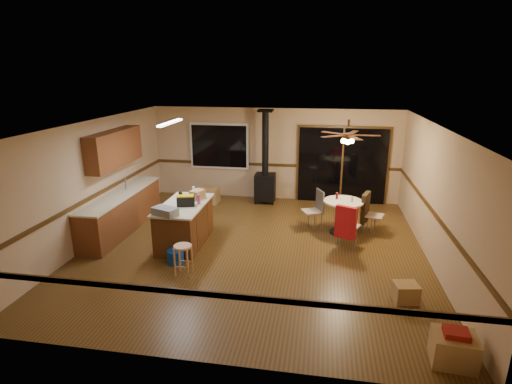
% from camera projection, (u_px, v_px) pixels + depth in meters
% --- Properties ---
extents(floor, '(7.00, 7.00, 0.00)m').
position_uv_depth(floor, '(254.00, 248.00, 8.43)').
color(floor, '#543817').
rests_on(floor, ground).
extents(ceiling, '(7.00, 7.00, 0.00)m').
position_uv_depth(ceiling, '(253.00, 125.00, 7.67)').
color(ceiling, silver).
rests_on(ceiling, ground).
extents(wall_back, '(7.00, 0.00, 7.00)m').
position_uv_depth(wall_back, '(274.00, 154.00, 11.35)').
color(wall_back, tan).
rests_on(wall_back, ground).
extents(wall_front, '(7.00, 0.00, 7.00)m').
position_uv_depth(wall_front, '(204.00, 272.00, 4.75)').
color(wall_front, tan).
rests_on(wall_front, ground).
extents(wall_left, '(0.00, 7.00, 7.00)m').
position_uv_depth(wall_left, '(94.00, 182.00, 8.60)').
color(wall_left, tan).
rests_on(wall_left, ground).
extents(wall_right, '(0.00, 7.00, 7.00)m').
position_uv_depth(wall_right, '(437.00, 198.00, 7.50)').
color(wall_right, tan).
rests_on(wall_right, ground).
extents(chair_rail, '(7.00, 7.00, 0.08)m').
position_uv_depth(chair_rail, '(254.00, 203.00, 8.14)').
color(chair_rail, '#462C11').
rests_on(chair_rail, ground).
extents(window, '(1.72, 0.10, 1.32)m').
position_uv_depth(window, '(219.00, 146.00, 11.49)').
color(window, black).
rests_on(window, ground).
extents(sliding_door, '(2.52, 0.10, 2.10)m').
position_uv_depth(sliding_door, '(342.00, 166.00, 11.08)').
color(sliding_door, black).
rests_on(sliding_door, ground).
extents(lower_cabinets, '(0.60, 3.00, 0.86)m').
position_uv_depth(lower_cabinets, '(122.00, 212.00, 9.28)').
color(lower_cabinets, brown).
rests_on(lower_cabinets, ground).
extents(countertop, '(0.64, 3.04, 0.04)m').
position_uv_depth(countertop, '(120.00, 194.00, 9.15)').
color(countertop, beige).
rests_on(countertop, lower_cabinets).
extents(upper_cabinets, '(0.35, 2.00, 0.80)m').
position_uv_depth(upper_cabinets, '(115.00, 148.00, 9.06)').
color(upper_cabinets, brown).
rests_on(upper_cabinets, ground).
extents(kitchen_island, '(0.88, 1.68, 0.90)m').
position_uv_depth(kitchen_island, '(185.00, 224.00, 8.53)').
color(kitchen_island, '#532D14').
rests_on(kitchen_island, ground).
extents(wood_stove, '(0.55, 0.50, 2.52)m').
position_uv_depth(wood_stove, '(265.00, 178.00, 11.12)').
color(wood_stove, black).
rests_on(wood_stove, ground).
extents(ceiling_fan, '(0.24, 0.24, 0.55)m').
position_uv_depth(ceiling_fan, '(348.00, 138.00, 8.57)').
color(ceiling_fan, brown).
rests_on(ceiling_fan, ceiling).
extents(fluorescent_strip, '(0.10, 1.20, 0.04)m').
position_uv_depth(fluorescent_strip, '(170.00, 123.00, 8.24)').
color(fluorescent_strip, white).
rests_on(fluorescent_strip, ceiling).
extents(toolbox_grey, '(0.56, 0.43, 0.15)m').
position_uv_depth(toolbox_grey, '(165.00, 211.00, 7.74)').
color(toolbox_grey, slate).
rests_on(toolbox_grey, kitchen_island).
extents(toolbox_black, '(0.40, 0.28, 0.20)m').
position_uv_depth(toolbox_black, '(186.00, 201.00, 8.27)').
color(toolbox_black, black).
rests_on(toolbox_black, kitchen_island).
extents(toolbox_yellow_lid, '(0.37, 0.26, 0.03)m').
position_uv_depth(toolbox_yellow_lid, '(185.00, 196.00, 8.24)').
color(toolbox_yellow_lid, gold).
rests_on(toolbox_yellow_lid, toolbox_black).
extents(box_on_island, '(0.31, 0.36, 0.20)m').
position_uv_depth(box_on_island, '(197.00, 195.00, 8.70)').
color(box_on_island, '#A57D49').
rests_on(box_on_island, kitchen_island).
extents(bottle_dark, '(0.10, 0.10, 0.28)m').
position_uv_depth(bottle_dark, '(181.00, 198.00, 8.35)').
color(bottle_dark, black).
rests_on(bottle_dark, kitchen_island).
extents(bottle_pink, '(0.07, 0.07, 0.21)m').
position_uv_depth(bottle_pink, '(199.00, 199.00, 8.37)').
color(bottle_pink, '#D84C8C').
rests_on(bottle_pink, kitchen_island).
extents(bottle_white, '(0.07, 0.07, 0.17)m').
position_uv_depth(bottle_white, '(194.00, 190.00, 9.06)').
color(bottle_white, white).
rests_on(bottle_white, kitchen_island).
extents(bar_stool, '(0.42, 0.42, 0.59)m').
position_uv_depth(bar_stool, '(183.00, 260.00, 7.24)').
color(bar_stool, tan).
rests_on(bar_stool, floor).
extents(blue_bucket, '(0.38, 0.38, 0.27)m').
position_uv_depth(blue_bucket, '(175.00, 257.00, 7.74)').
color(blue_bucket, '#0C3EAB').
rests_on(blue_bucket, floor).
extents(dining_table, '(0.89, 0.89, 0.78)m').
position_uv_depth(dining_table, '(343.00, 211.00, 9.07)').
color(dining_table, black).
rests_on(dining_table, ground).
extents(glass_red, '(0.07, 0.07, 0.15)m').
position_uv_depth(glass_red, '(337.00, 196.00, 9.09)').
color(glass_red, '#590C14').
rests_on(glass_red, dining_table).
extents(glass_cream, '(0.06, 0.06, 0.13)m').
position_uv_depth(glass_cream, '(352.00, 199.00, 8.90)').
color(glass_cream, beige).
rests_on(glass_cream, dining_table).
extents(chair_left, '(0.54, 0.53, 0.51)m').
position_uv_depth(chair_left, '(316.00, 205.00, 9.28)').
color(chair_left, gray).
rests_on(chair_left, ground).
extents(chair_near, '(0.57, 0.59, 0.70)m').
position_uv_depth(chair_near, '(346.00, 222.00, 8.22)').
color(chair_near, gray).
rests_on(chair_near, ground).
extents(chair_right, '(0.57, 0.55, 0.70)m').
position_uv_depth(chair_right, '(366.00, 208.00, 9.07)').
color(chair_right, gray).
rests_on(chair_right, ground).
extents(box_under_window, '(0.55, 0.45, 0.44)m').
position_uv_depth(box_under_window, '(209.00, 195.00, 11.26)').
color(box_under_window, '#A57D49').
rests_on(box_under_window, floor).
extents(box_corner_a, '(0.57, 0.49, 0.40)m').
position_uv_depth(box_corner_a, '(454.00, 349.00, 5.08)').
color(box_corner_a, '#A57D49').
rests_on(box_corner_a, floor).
extents(box_corner_b, '(0.43, 0.39, 0.31)m').
position_uv_depth(box_corner_b, '(406.00, 292.00, 6.47)').
color(box_corner_b, '#A57D49').
rests_on(box_corner_b, floor).
extents(box_small_red, '(0.32, 0.28, 0.08)m').
position_uv_depth(box_small_red, '(456.00, 333.00, 5.01)').
color(box_small_red, maroon).
rests_on(box_small_red, box_corner_a).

